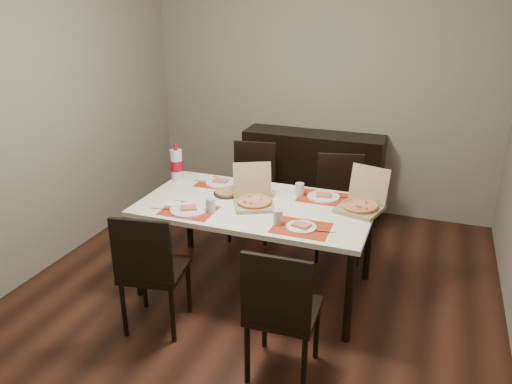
{
  "coord_description": "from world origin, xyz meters",
  "views": [
    {
      "loc": [
        1.22,
        -3.29,
        2.28
      ],
      "look_at": [
        -0.03,
        0.09,
        0.85
      ],
      "focal_mm": 35.0,
      "sensor_mm": 36.0,
      "label": 1
    }
  ],
  "objects_px": {
    "chair_near_right": "(281,309)",
    "pizza_box_center": "(254,199)",
    "chair_near_left": "(150,268)",
    "chair_far_right": "(339,201)",
    "sideboard": "(312,173)",
    "dining_table": "(256,212)",
    "dip_bowl": "(268,194)",
    "chair_far_left": "(252,186)",
    "soda_bottle": "(177,165)"
  },
  "relations": [
    {
      "from": "chair_near_left",
      "to": "chair_near_right",
      "type": "distance_m",
      "value": 1.01
    },
    {
      "from": "dining_table",
      "to": "dip_bowl",
      "type": "relative_size",
      "value": 16.75
    },
    {
      "from": "dip_bowl",
      "to": "chair_near_left",
      "type": "bearing_deg",
      "value": -117.52
    },
    {
      "from": "chair_far_left",
      "to": "chair_far_right",
      "type": "height_order",
      "value": "same"
    },
    {
      "from": "chair_far_right",
      "to": "soda_bottle",
      "type": "xyz_separation_m",
      "value": [
        -1.35,
        -0.57,
        0.38
      ]
    },
    {
      "from": "dining_table",
      "to": "pizza_box_center",
      "type": "distance_m",
      "value": 0.12
    },
    {
      "from": "soda_bottle",
      "to": "chair_far_left",
      "type": "bearing_deg",
      "value": 55.26
    },
    {
      "from": "chair_far_left",
      "to": "pizza_box_center",
      "type": "relative_size",
      "value": 2.14
    },
    {
      "from": "pizza_box_center",
      "to": "soda_bottle",
      "type": "relative_size",
      "value": 1.34
    },
    {
      "from": "chair_near_left",
      "to": "dip_bowl",
      "type": "bearing_deg",
      "value": 62.48
    },
    {
      "from": "chair_far_right",
      "to": "dining_table",
      "type": "bearing_deg",
      "value": -120.39
    },
    {
      "from": "chair_far_right",
      "to": "chair_near_right",
      "type": "bearing_deg",
      "value": -89.58
    },
    {
      "from": "sideboard",
      "to": "soda_bottle",
      "type": "xyz_separation_m",
      "value": [
        -0.88,
        -1.41,
        0.44
      ]
    },
    {
      "from": "chair_near_right",
      "to": "soda_bottle",
      "type": "height_order",
      "value": "soda_bottle"
    },
    {
      "from": "chair_near_left",
      "to": "dip_bowl",
      "type": "distance_m",
      "value": 1.15
    },
    {
      "from": "dining_table",
      "to": "dip_bowl",
      "type": "xyz_separation_m",
      "value": [
        0.03,
        0.2,
        0.08
      ]
    },
    {
      "from": "chair_far_left",
      "to": "soda_bottle",
      "type": "relative_size",
      "value": 2.87
    },
    {
      "from": "dining_table",
      "to": "pizza_box_center",
      "type": "height_order",
      "value": "pizza_box_center"
    },
    {
      "from": "chair_far_left",
      "to": "sideboard",
      "type": "bearing_deg",
      "value": 60.78
    },
    {
      "from": "sideboard",
      "to": "chair_far_right",
      "type": "relative_size",
      "value": 1.61
    },
    {
      "from": "chair_near_right",
      "to": "pizza_box_center",
      "type": "bearing_deg",
      "value": 119.42
    },
    {
      "from": "sideboard",
      "to": "chair_far_left",
      "type": "height_order",
      "value": "chair_far_left"
    },
    {
      "from": "sideboard",
      "to": "dining_table",
      "type": "bearing_deg",
      "value": -91.07
    },
    {
      "from": "chair_near_left",
      "to": "chair_far_right",
      "type": "height_order",
      "value": "same"
    },
    {
      "from": "sideboard",
      "to": "dip_bowl",
      "type": "xyz_separation_m",
      "value": [
        -0.0,
        -1.49,
        0.31
      ]
    },
    {
      "from": "dip_bowl",
      "to": "sideboard",
      "type": "bearing_deg",
      "value": 89.99
    },
    {
      "from": "chair_far_left",
      "to": "soda_bottle",
      "type": "bearing_deg",
      "value": -124.74
    },
    {
      "from": "sideboard",
      "to": "soda_bottle",
      "type": "distance_m",
      "value": 1.72
    },
    {
      "from": "dining_table",
      "to": "chair_near_left",
      "type": "distance_m",
      "value": 0.95
    },
    {
      "from": "chair_far_left",
      "to": "chair_far_right",
      "type": "relative_size",
      "value": 1.0
    },
    {
      "from": "chair_near_right",
      "to": "pizza_box_center",
      "type": "distance_m",
      "value": 1.1
    },
    {
      "from": "chair_near_right",
      "to": "sideboard",
      "type": "bearing_deg",
      "value": 100.29
    },
    {
      "from": "chair_near_right",
      "to": "soda_bottle",
      "type": "xyz_separation_m",
      "value": [
        -1.36,
        1.23,
        0.38
      ]
    },
    {
      "from": "dining_table",
      "to": "dip_bowl",
      "type": "height_order",
      "value": "dip_bowl"
    },
    {
      "from": "dining_table",
      "to": "chair_far_left",
      "type": "xyz_separation_m",
      "value": [
        -0.39,
        0.94,
        -0.17
      ]
    },
    {
      "from": "pizza_box_center",
      "to": "sideboard",
      "type": "bearing_deg",
      "value": 88.66
    },
    {
      "from": "dip_bowl",
      "to": "soda_bottle",
      "type": "height_order",
      "value": "soda_bottle"
    },
    {
      "from": "sideboard",
      "to": "chair_far_left",
      "type": "bearing_deg",
      "value": -119.22
    },
    {
      "from": "sideboard",
      "to": "chair_near_right",
      "type": "relative_size",
      "value": 1.61
    },
    {
      "from": "chair_far_left",
      "to": "dip_bowl",
      "type": "height_order",
      "value": "chair_far_left"
    },
    {
      "from": "dining_table",
      "to": "chair_far_right",
      "type": "distance_m",
      "value": 1.0
    },
    {
      "from": "sideboard",
      "to": "pizza_box_center",
      "type": "distance_m",
      "value": 1.76
    },
    {
      "from": "dip_bowl",
      "to": "soda_bottle",
      "type": "bearing_deg",
      "value": 174.86
    },
    {
      "from": "chair_near_left",
      "to": "chair_far_right",
      "type": "relative_size",
      "value": 1.0
    },
    {
      "from": "sideboard",
      "to": "pizza_box_center",
      "type": "relative_size",
      "value": 3.45
    },
    {
      "from": "sideboard",
      "to": "chair_near_right",
      "type": "bearing_deg",
      "value": -79.71
    },
    {
      "from": "chair_far_right",
      "to": "pizza_box_center",
      "type": "height_order",
      "value": "pizza_box_center"
    },
    {
      "from": "chair_near_left",
      "to": "soda_bottle",
      "type": "xyz_separation_m",
      "value": [
        -0.36,
        1.08,
        0.38
      ]
    },
    {
      "from": "chair_far_right",
      "to": "soda_bottle",
      "type": "distance_m",
      "value": 1.51
    },
    {
      "from": "chair_near_left",
      "to": "dining_table",
      "type": "bearing_deg",
      "value": 58.52
    }
  ]
}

